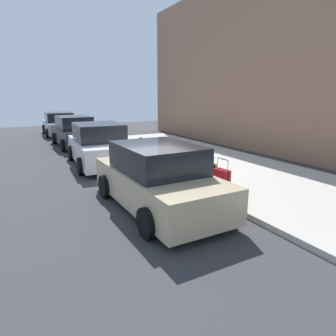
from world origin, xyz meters
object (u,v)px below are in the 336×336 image
object	(u,v)px
suitcase_maroon_4	(182,163)
parked_car_white_1	(99,146)
suitcase_teal_3	(190,167)
fire_hydrant	(149,149)
parked_car_silver_3	(59,124)
suitcase_black_5	(173,161)
suitcase_silver_2	(199,171)
parked_car_beige_0	(157,179)
suitcase_red_0	(222,180)
suitcase_navy_6	(167,157)
suitcase_red_7	(161,155)
suitcase_olive_1	(209,174)
parked_car_charcoal_2	(75,132)
bollard_post	(141,147)

from	to	relation	value
suitcase_maroon_4	parked_car_white_1	world-z (taller)	parked_car_white_1
suitcase_teal_3	suitcase_maroon_4	size ratio (longest dim) A/B	1.12
fire_hydrant	parked_car_silver_3	size ratio (longest dim) A/B	0.18
suitcase_teal_3	suitcase_black_5	size ratio (longest dim) A/B	0.90
suitcase_silver_2	parked_car_beige_0	distance (m)	2.34
suitcase_red_0	parked_car_beige_0	distance (m)	2.01
suitcase_maroon_4	suitcase_navy_6	world-z (taller)	suitcase_navy_6
suitcase_navy_6	suitcase_red_7	distance (m)	0.57
suitcase_olive_1	parked_car_charcoal_2	size ratio (longest dim) A/B	0.20
suitcase_black_5	parked_car_beige_0	distance (m)	3.40
parked_car_white_1	suitcase_navy_6	bearing A→B (deg)	-135.72
suitcase_navy_6	suitcase_red_7	world-z (taller)	suitcase_red_7
suitcase_black_5	fire_hydrant	distance (m)	2.10
suitcase_red_0	suitcase_black_5	size ratio (longest dim) A/B	0.98
suitcase_red_7	parked_car_beige_0	world-z (taller)	parked_car_beige_0
suitcase_maroon_4	suitcase_red_7	size ratio (longest dim) A/B	0.80
suitcase_silver_2	parked_car_beige_0	bearing A→B (deg)	119.51
suitcase_red_0	suitcase_silver_2	xyz separation A→B (m)	(1.20, -0.03, -0.02)
suitcase_red_0	fire_hydrant	xyz separation A→B (m)	(4.91, -0.02, 0.12)
parked_car_white_1	suitcase_red_7	bearing A→B (deg)	-126.24
suitcase_silver_2	suitcase_teal_3	world-z (taller)	suitcase_teal_3
suitcase_silver_2	bollard_post	world-z (taller)	bollard_post
suitcase_navy_6	parked_car_beige_0	world-z (taller)	parked_car_beige_0
suitcase_teal_3	fire_hydrant	xyz separation A→B (m)	(3.17, 0.04, 0.13)
suitcase_silver_2	parked_car_beige_0	xyz separation A→B (m)	(-1.14, 2.01, 0.33)
suitcase_black_5	fire_hydrant	bearing A→B (deg)	-1.14
fire_hydrant	parked_car_charcoal_2	world-z (taller)	parked_car_charcoal_2
parked_car_charcoal_2	suitcase_black_5	bearing A→B (deg)	-165.56
parked_car_beige_0	suitcase_silver_2	bearing A→B (deg)	-60.49
suitcase_olive_1	suitcase_navy_6	xyz separation A→B (m)	(2.74, -0.04, 0.00)
bollard_post	parked_car_white_1	bearing A→B (deg)	91.83
suitcase_silver_2	suitcase_red_7	world-z (taller)	suitcase_red_7
suitcase_black_5	parked_car_beige_0	size ratio (longest dim) A/B	0.22
parked_car_silver_3	suitcase_olive_1	bearing A→B (deg)	-172.65
parked_car_charcoal_2	parked_car_silver_3	size ratio (longest dim) A/B	0.96
suitcase_olive_1	parked_car_white_1	bearing A→B (deg)	22.40
parked_car_beige_0	suitcase_maroon_4	bearing A→B (deg)	-42.43
bollard_post	suitcase_maroon_4	bearing A→B (deg)	-176.81
suitcase_silver_2	fire_hydrant	bearing A→B (deg)	0.14
suitcase_maroon_4	bollard_post	bearing A→B (deg)	3.19
suitcase_olive_1	suitcase_red_0	bearing A→B (deg)	-179.42
suitcase_maroon_4	suitcase_black_5	bearing A→B (deg)	7.43
suitcase_teal_3	suitcase_red_7	size ratio (longest dim) A/B	0.90
bollard_post	parked_car_silver_3	world-z (taller)	parked_car_silver_3
suitcase_maroon_4	parked_car_white_1	distance (m)	3.74
suitcase_teal_3	parked_car_white_1	distance (m)	4.21
bollard_post	parked_car_charcoal_2	size ratio (longest dim) A/B	0.19
suitcase_navy_6	parked_car_charcoal_2	xyz separation A→B (m)	(7.10, 2.02, 0.29)
bollard_post	parked_car_charcoal_2	bearing A→B (deg)	20.47
suitcase_red_7	suitcase_black_5	bearing A→B (deg)	175.62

